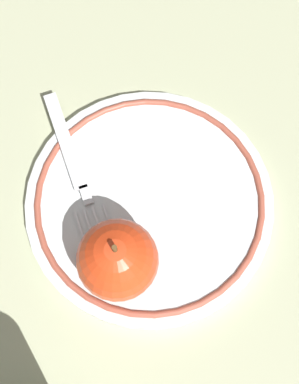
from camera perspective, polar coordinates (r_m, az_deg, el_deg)
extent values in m
plane|color=#A9AE8A|center=(0.49, -2.41, -2.39)|extent=(2.00, 2.00, 0.00)
cylinder|color=silver|center=(0.48, 0.00, -1.16)|extent=(0.22, 0.22, 0.01)
torus|color=#A04B39|center=(0.48, 0.00, -0.94)|extent=(0.21, 0.21, 0.01)
sphere|color=red|center=(0.43, -3.43, -7.24)|extent=(0.07, 0.07, 0.07)
cylinder|color=brown|center=(0.39, -3.73, -6.07)|extent=(0.00, 0.00, 0.01)
cube|color=silver|center=(0.50, -9.00, 5.46)|extent=(0.07, 0.09, 0.00)
cube|color=silver|center=(0.48, -6.93, -0.68)|extent=(0.02, 0.02, 0.00)
cube|color=silver|center=(0.46, -6.79, -5.73)|extent=(0.04, 0.05, 0.00)
cube|color=silver|center=(0.46, -5.85, -5.42)|extent=(0.04, 0.05, 0.00)
cube|color=silver|center=(0.46, -4.91, -5.10)|extent=(0.04, 0.05, 0.00)
cube|color=silver|center=(0.46, -3.97, -4.78)|extent=(0.04, 0.05, 0.00)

